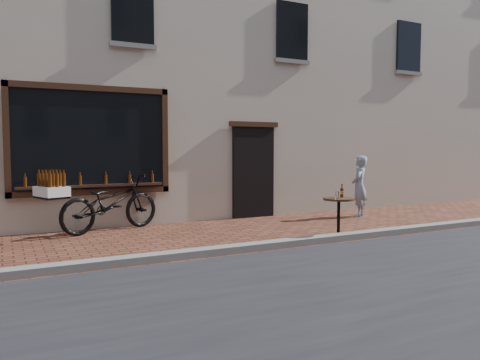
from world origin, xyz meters
name	(u,v)px	position (x,y,z in m)	size (l,w,h in m)	color
ground	(253,254)	(0.00, 0.00, 0.00)	(90.00, 90.00, 0.00)	#4C2618
kerb	(247,247)	(0.00, 0.20, 0.06)	(90.00, 0.25, 0.12)	slate
shop_building	(141,28)	(0.00, 6.50, 5.00)	(28.00, 6.20, 10.00)	beige
cargo_bicycle	(108,203)	(-1.65, 3.09, 0.59)	(2.61, 1.50, 1.23)	black
bistro_table	(339,209)	(2.06, 0.41, 0.54)	(0.59, 0.59, 1.01)	black
pedestrian	(359,186)	(4.30, 2.38, 0.75)	(0.55, 0.36, 1.50)	gray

